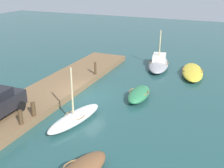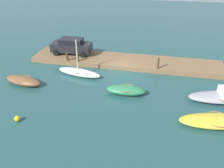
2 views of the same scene
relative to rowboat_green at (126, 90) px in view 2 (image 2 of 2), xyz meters
The scene contains 11 objects.
ground_plane 3.95m from the rowboat_green, 73.20° to the right, with size 84.00×84.00×0.00m, color #234C4C.
dock_platform 6.41m from the rowboat_green, 79.78° to the right, with size 20.00×3.72×0.47m, color brown.
rowboat_green is the anchor object (origin of this frame).
rowboat_brown 9.31m from the rowboat_green, ahead, with size 3.81×1.96×0.74m.
motorboat_yellow 7.39m from the rowboat_green, 157.74° to the left, with size 5.46×2.66×0.60m.
rowboat_white 5.54m from the rowboat_green, 26.00° to the right, with size 4.57×1.93×3.58m.
mooring_post_west 5.29m from the rowboat_green, 116.39° to the right, with size 0.19×0.19×1.09m, color #47331E.
mooring_post_mid_west 7.59m from the rowboat_green, 38.39° to the right, with size 0.27×0.27×0.89m, color #47331E.
mooring_post_mid_east 8.50m from the rowboat_green, 33.69° to the right, with size 0.24×0.24×0.87m, color #47331E.
parked_car 9.94m from the rowboat_green, 42.53° to the right, with size 4.43×2.19×1.74m.
marker_buoy 8.76m from the rowboat_green, 38.19° to the left, with size 0.42×0.42×0.42m, color yellow.
Camera 2 is at (-3.89, 21.66, 10.69)m, focal length 39.84 mm.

